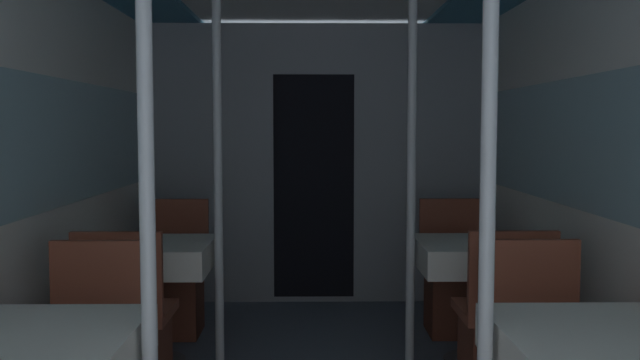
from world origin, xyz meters
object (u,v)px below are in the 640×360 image
chair_left_near_1 (128,345)px  chair_right_near_1 (502,344)px  chair_left_far_1 (173,291)px  support_pole_left_1 (218,178)px  support_pole_right_0 (487,216)px  support_pole_left_0 (147,216)px  dining_table_right_1 (476,260)px  chair_right_far_1 (455,291)px  dining_table_left_1 (153,261)px  dining_table_right_0 (599,360)px  support_pole_right_1 (411,177)px

chair_left_near_1 → chair_right_near_1: size_ratio=1.00×
chair_left_far_1 → support_pole_left_1: 1.09m
support_pole_left_1 → support_pole_right_0: (1.14, -1.82, 0.00)m
support_pole_left_0 → dining_table_right_1: bearing=49.9°
support_pole_left_1 → chair_right_far_1: size_ratio=2.46×
support_pole_left_1 → chair_left_far_1: bearing=123.3°
chair_left_near_1 → chair_right_near_1: bearing=0.0°
support_pole_right_0 → chair_right_near_1: support_pole_right_0 is taller
dining_table_left_1 → support_pole_right_0: 2.43m
chair_left_near_1 → dining_table_right_1: size_ratio=1.25×
chair_left_near_1 → support_pole_left_1: support_pole_left_1 is taller
dining_table_left_1 → chair_left_far_1: bearing=90.0°
dining_table_right_1 → chair_left_far_1: bearing=162.8°
dining_table_right_1 → support_pole_right_0: bearing=-102.2°
chair_left_near_1 → dining_table_right_0: chair_left_near_1 is taller
dining_table_right_1 → chair_right_far_1: (-0.00, 0.60, -0.32)m
dining_table_left_1 → support_pole_right_1: bearing=0.0°
chair_right_far_1 → dining_table_right_1: bearing=90.0°
dining_table_left_1 → chair_right_far_1: chair_right_far_1 is taller
dining_table_right_1 → chair_right_far_1: bearing=90.0°
support_pole_left_0 → dining_table_right_1: support_pole_left_0 is taller
chair_left_far_1 → dining_table_right_1: (1.93, -0.60, 0.32)m
dining_table_right_0 → support_pole_right_1: size_ratio=0.33×
chair_left_near_1 → support_pole_right_0: size_ratio=0.41×
dining_table_left_1 → dining_table_right_0: (1.93, -1.82, 0.00)m
chair_left_far_1 → dining_table_right_1: size_ratio=1.25×
support_pole_right_0 → chair_right_near_1: 1.52m
dining_table_left_1 → chair_left_near_1: chair_left_near_1 is taller
support_pole_left_1 → dining_table_right_1: support_pole_left_1 is taller
chair_left_near_1 → dining_table_right_1: chair_left_near_1 is taller
dining_table_left_1 → chair_right_far_1: (1.93, 0.60, -0.32)m
chair_right_near_1 → chair_right_far_1: 1.19m
dining_table_left_1 → chair_left_far_1: chair_left_far_1 is taller
support_pole_left_1 → support_pole_right_1: (1.14, 0.00, 0.00)m
chair_left_near_1 → chair_right_far_1: size_ratio=1.00×
chair_right_far_1 → support_pole_right_1: support_pole_right_1 is taller
support_pole_left_0 → dining_table_left_1: (-0.39, 1.82, -0.50)m
support_pole_left_1 → dining_table_right_0: bearing=-49.9°
support_pole_left_1 → dining_table_right_0: support_pole_left_1 is taller
chair_left_near_1 → chair_right_far_1: (1.93, 1.19, 0.00)m
support_pole_right_0 → support_pole_right_1: size_ratio=1.00×
chair_left_near_1 → support_pole_right_1: size_ratio=0.41×
support_pole_right_1 → chair_right_far_1: bearing=56.7°
chair_right_far_1 → chair_left_near_1: bearing=31.8°
chair_left_near_1 → chair_right_far_1: same height
dining_table_left_1 → chair_left_far_1: (0.00, 0.60, -0.32)m
chair_left_far_1 → dining_table_right_0: (1.93, -2.42, 0.32)m
support_pole_left_0 → support_pole_right_1: same height
dining_table_left_1 → support_pole_left_1: bearing=0.0°
chair_right_near_1 → chair_right_far_1: size_ratio=1.00×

